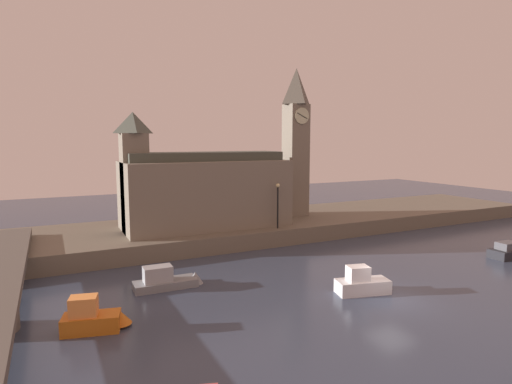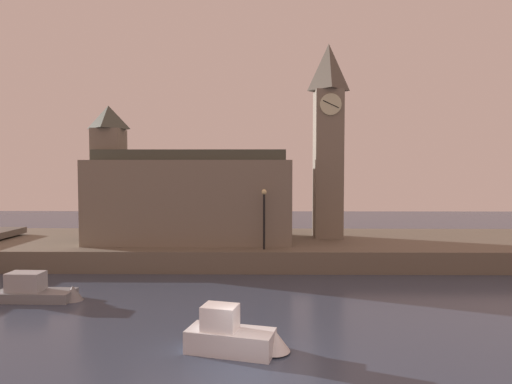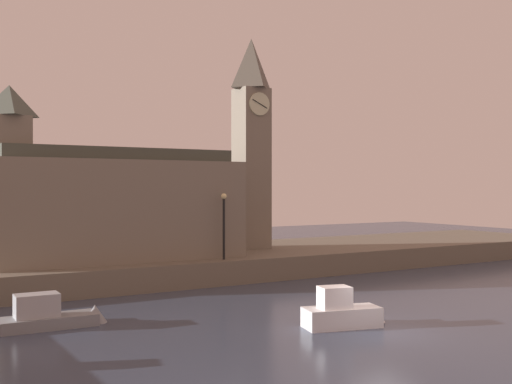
# 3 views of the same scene
# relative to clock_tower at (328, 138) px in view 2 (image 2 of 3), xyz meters

# --- Properties ---
(ground_plane) EXTENTS (120.00, 120.00, 0.00)m
(ground_plane) POSITION_rel_clock_tower_xyz_m (-5.76, -20.53, -9.61)
(ground_plane) COLOR #384256
(far_embankment) EXTENTS (70.00, 12.00, 1.50)m
(far_embankment) POSITION_rel_clock_tower_xyz_m (-5.76, -0.53, -8.86)
(far_embankment) COLOR #6B6051
(far_embankment) RESTS_ON ground
(clock_tower) EXTENTS (2.43, 2.47, 15.63)m
(clock_tower) POSITION_rel_clock_tower_xyz_m (0.00, 0.00, 0.00)
(clock_tower) COLOR slate
(clock_tower) RESTS_ON far_embankment
(parliament_hall) EXTENTS (15.26, 6.46, 10.50)m
(parliament_hall) POSITION_rel_clock_tower_xyz_m (-11.28, -1.54, -4.61)
(parliament_hall) COLOR slate
(parliament_hall) RESTS_ON far_embankment
(streetlamp) EXTENTS (0.36, 0.36, 4.17)m
(streetlamp) POSITION_rel_clock_tower_xyz_m (-5.22, -5.43, -5.53)
(streetlamp) COLOR black
(streetlamp) RESTS_ON far_embankment
(boat_cruiser_grey) EXTENTS (4.77, 1.63, 1.73)m
(boat_cruiser_grey) POSITION_rel_clock_tower_xyz_m (-17.07, -12.40, -9.14)
(boat_cruiser_grey) COLOR gray
(boat_cruiser_grey) RESTS_ON ground
(boat_ferry_white) EXTENTS (4.18, 2.14, 1.80)m
(boat_ferry_white) POSITION_rel_clock_tower_xyz_m (-6.33, -18.85, -9.00)
(boat_ferry_white) COLOR silver
(boat_ferry_white) RESTS_ON ground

